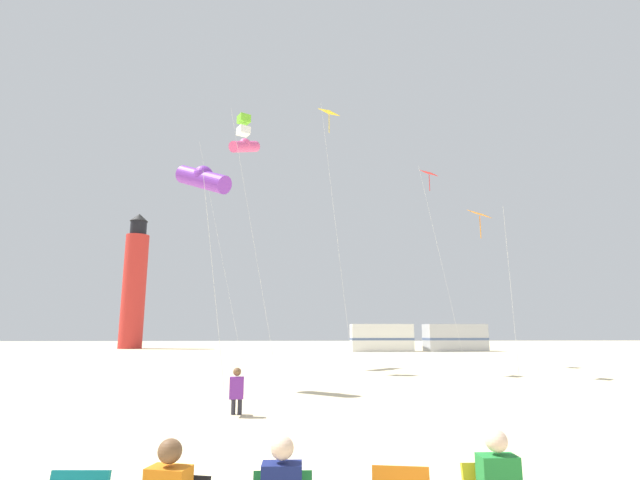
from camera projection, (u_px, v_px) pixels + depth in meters
name	position (u px, v px, depth m)	size (l,w,h in m)	color
kite_flyer_standing	(237.00, 390.00, 11.71)	(0.36, 0.52, 1.16)	#722D99
kite_diamond_scarlet	(430.00, 182.00, 30.66)	(2.42, 1.97, 12.34)	silver
kite_diamond_orange	(481.00, 220.00, 22.87)	(2.19, 2.19, 7.81)	silver
kite_tube_violet	(203.00, 178.00, 18.06)	(2.45, 2.07, 8.45)	silver
kite_box_lime	(244.00, 126.00, 26.49)	(2.50, 2.46, 13.91)	silver
kite_tube_rainbow	(245.00, 146.00, 30.06)	(3.68, 3.97, 14.26)	silver
kite_diamond_gold	(330.00, 124.00, 25.94)	(1.71, 1.71, 14.09)	silver
lighthouse_distant	(134.00, 284.00, 59.00)	(2.80, 2.80, 16.80)	red
rv_van_white	(381.00, 338.00, 49.83)	(6.44, 2.35, 2.80)	white
rv_van_silver	(455.00, 338.00, 50.17)	(6.61, 2.87, 2.80)	#B7BABF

